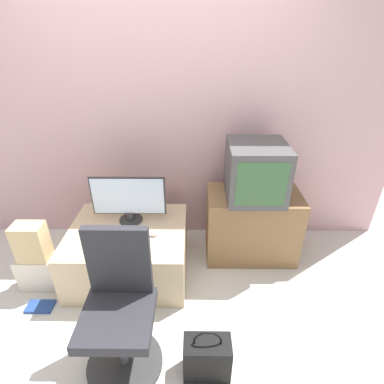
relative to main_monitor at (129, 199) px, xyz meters
The scene contains 13 objects.
ground_plane 1.07m from the main_monitor, 75.01° to the right, with size 12.00×12.00×0.00m, color beige.
wall_back 0.84m from the main_monitor, 67.11° to the left, with size 4.40×0.05×2.60m.
desk 0.46m from the main_monitor, 95.47° to the right, with size 0.97×0.82×0.45m.
side_stand 1.13m from the main_monitor, ahead, with size 0.81×0.46×0.64m.
main_monitor is the anchor object (origin of this frame).
keyboard 0.32m from the main_monitor, 96.12° to the right, with size 0.38×0.12×0.01m.
mouse 0.37m from the main_monitor, 44.77° to the right, with size 0.07×0.04×0.03m.
crt_tv 1.08m from the main_monitor, ahead, with size 0.47×0.49×0.47m.
office_chair 0.97m from the main_monitor, 83.64° to the right, with size 0.48×0.48×0.95m.
cardboard_box_lower 0.94m from the main_monitor, 156.49° to the right, with size 0.34×0.17×0.30m.
cardboard_box_upper 0.81m from the main_monitor, 156.49° to the right, with size 0.23×0.15×0.32m.
handbag 1.31m from the main_monitor, 58.51° to the right, with size 0.29×0.16×0.38m.
book 1.07m from the main_monitor, 140.13° to the right, with size 0.20×0.12×0.02m.
Camera 1 is at (0.33, -1.33, 1.92)m, focal length 28.00 mm.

